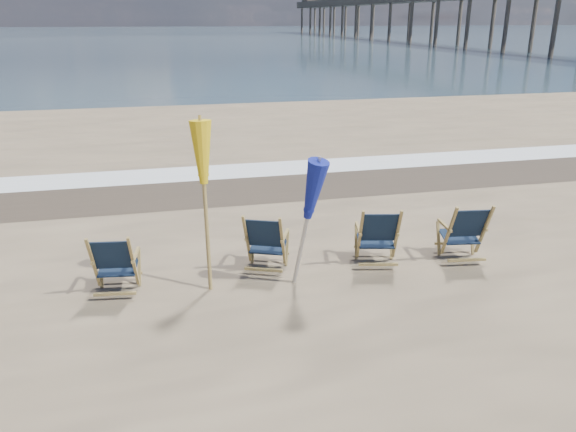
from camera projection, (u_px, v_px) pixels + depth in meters
name	position (u px, v px, depth m)	size (l,w,h in m)	color
ocean	(157.00, 35.00, 123.95)	(400.00, 400.00, 0.00)	#354B59
surf_foam	(232.00, 171.00, 14.19)	(200.00, 1.40, 0.01)	silver
wet_sand_strip	(242.00, 188.00, 12.82)	(200.00, 2.60, 0.00)	#42362A
beach_chair_0	(134.00, 264.00, 7.69)	(0.61, 0.69, 0.96)	#111D32
beach_chair_1	(283.00, 244.00, 8.35)	(0.62, 0.70, 0.97)	#111D32
beach_chair_2	(397.00, 237.00, 8.57)	(0.65, 0.73, 1.01)	#111D32
beach_chair_3	(484.00, 232.00, 8.75)	(0.65, 0.73, 1.01)	#111D32
umbrella_yellow	(203.00, 163.00, 7.48)	(0.30, 0.30, 2.38)	olive
umbrella_blue	(305.00, 193.00, 7.62)	(0.30, 0.30, 1.94)	#A5A5AD
fishing_pier	(429.00, 10.00, 81.14)	(4.40, 140.00, 9.30)	brown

